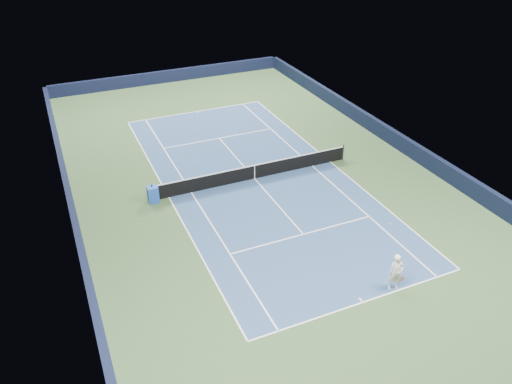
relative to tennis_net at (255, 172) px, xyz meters
name	(u,v)px	position (x,y,z in m)	size (l,w,h in m)	color
ground	(255,179)	(0.00, 0.00, -0.50)	(40.00, 40.00, 0.00)	#304C29
wall_far	(169,76)	(0.00, 19.82, 0.05)	(22.00, 0.35, 1.10)	black
wall_right	(397,140)	(10.82, 0.00, 0.05)	(0.35, 40.00, 1.10)	black
wall_left	(72,210)	(-10.82, 0.00, 0.05)	(0.35, 40.00, 1.10)	black
court_surface	(255,179)	(0.00, 0.00, -0.50)	(10.97, 23.77, 0.01)	navy
baseline_far	(196,112)	(0.00, 11.88, -0.50)	(10.97, 0.08, 0.00)	white
baseline_near	(363,302)	(0.00, -11.88, -0.50)	(10.97, 0.08, 0.00)	white
sideline_doubles_right	(330,162)	(5.49, 0.00, -0.50)	(0.08, 23.77, 0.00)	white
sideline_doubles_left	(169,197)	(-5.49, 0.00, -0.50)	(0.08, 23.77, 0.00)	white
sideline_singles_right	(312,166)	(4.12, 0.00, -0.50)	(0.08, 23.77, 0.00)	white
sideline_singles_left	(191,192)	(-4.12, 0.00, -0.50)	(0.08, 23.77, 0.00)	white
service_line_far	(219,138)	(0.00, 6.40, -0.50)	(8.23, 0.08, 0.00)	white
service_line_near	(303,234)	(0.00, -6.40, -0.50)	(8.23, 0.08, 0.00)	white
center_service_line	(255,178)	(0.00, 0.00, -0.50)	(0.08, 12.80, 0.00)	white
center_mark_far	(196,112)	(0.00, 11.73, -0.50)	(0.08, 0.30, 0.00)	white
center_mark_near	(361,300)	(0.00, -11.73, -0.50)	(0.08, 0.30, 0.00)	white
tennis_net	(255,172)	(0.00, 0.00, 0.00)	(12.90, 0.10, 1.07)	black
sponsor_cube	(153,194)	(-6.40, -0.09, -0.01)	(0.61, 0.56, 0.99)	blue
tennis_player	(396,272)	(1.78, -11.66, 0.42)	(0.86, 1.33, 2.92)	white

